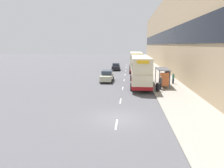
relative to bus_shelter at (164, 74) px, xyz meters
name	(u,v)px	position (x,y,z in m)	size (l,w,h in m)	color
ground_plane	(117,118)	(-5.77, -12.88, -1.88)	(220.00, 220.00, 0.00)	#515156
pavement	(151,67)	(0.73, 25.62, -1.81)	(5.00, 93.00, 0.14)	gray
terrace_facade	(167,35)	(4.72, 25.62, 6.62)	(3.10, 93.00, 17.00)	tan
lane_mark_0	(116,124)	(-5.77, -14.18, -1.87)	(0.12, 2.00, 0.01)	silver
lane_mark_1	(120,101)	(-5.77, -7.69, -1.87)	(0.12, 2.00, 0.01)	silver
lane_mark_2	(123,88)	(-5.77, -1.21, -1.87)	(0.12, 2.00, 0.01)	silver
lane_mark_3	(124,80)	(-5.77, 5.28, -1.87)	(0.12, 2.00, 0.01)	silver
lane_mark_4	(125,75)	(-5.77, 11.76, -1.87)	(0.12, 2.00, 0.01)	silver
lane_mark_5	(126,71)	(-5.77, 18.25, -1.87)	(0.12, 2.00, 0.01)	silver
lane_mark_6	(126,68)	(-5.77, 24.73, -1.87)	(0.12, 2.00, 0.01)	silver
lane_mark_7	(127,65)	(-5.77, 31.22, -1.87)	(0.12, 2.00, 0.01)	silver
bus_shelter	(164,74)	(0.00, 0.00, 0.00)	(1.60, 4.20, 2.48)	#4C4C51
double_decker_bus_near	(140,70)	(-3.30, 1.03, 0.41)	(2.85, 11.51, 4.30)	beige
double_decker_bus_ahead	(136,62)	(-3.50, 16.57, 0.41)	(2.85, 11.31, 4.30)	beige
car_0	(135,60)	(-3.03, 39.05, -0.98)	(1.91, 4.18, 1.82)	maroon
car_1	(107,76)	(-8.56, 3.85, -0.99)	(2.03, 4.52, 1.80)	#B7B799
car_2	(116,67)	(-8.13, 18.85, -1.04)	(1.92, 3.98, 1.68)	black
pedestrian_at_shelter	(173,78)	(1.79, 2.21, -0.91)	(0.32, 0.32, 1.63)	#23232D
pedestrian_1	(161,83)	(-0.76, -2.24, -0.82)	(0.36, 0.36, 1.79)	#23232D
litter_bin	(158,87)	(-1.22, -3.21, -1.21)	(0.55, 0.55, 1.05)	black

